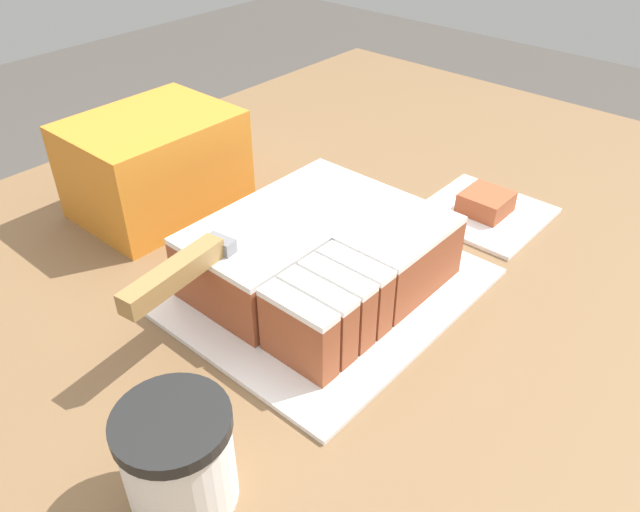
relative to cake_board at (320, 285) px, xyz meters
name	(u,v)px	position (x,y,z in m)	size (l,w,h in m)	color
countertop	(345,493)	(0.05, -0.01, -0.47)	(1.40, 1.10, 0.92)	brown
cake_board	(320,285)	(0.00, 0.00, 0.00)	(0.34, 0.31, 0.01)	white
cake	(320,254)	(0.00, 0.00, 0.04)	(0.26, 0.22, 0.08)	#994C2D
knife	(199,258)	(-0.13, 0.04, 0.09)	(0.31, 0.07, 0.02)	silver
coffee_cup	(178,458)	(-0.28, -0.10, 0.05)	(0.09, 0.09, 0.10)	white
paper_napkin	(484,213)	(0.27, -0.07, 0.00)	(0.16, 0.16, 0.01)	white
brownie	(486,202)	(0.27, -0.07, 0.02)	(0.06, 0.06, 0.03)	#994C2D
storage_box	(155,164)	(-0.01, 0.29, 0.06)	(0.21, 0.16, 0.13)	orange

